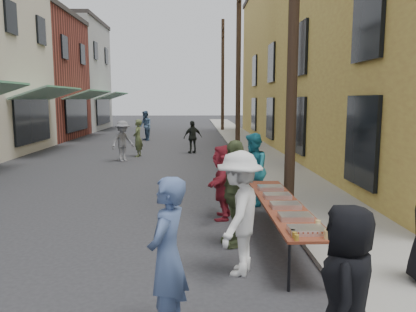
{
  "coord_description": "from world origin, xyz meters",
  "views": [
    {
      "loc": [
        1.99,
        -6.68,
        2.6
      ],
      "look_at": [
        2.29,
        2.63,
        1.3
      ],
      "focal_mm": 35.0,
      "sensor_mm": 36.0,
      "label": 1
    }
  ],
  "objects": [
    {
      "name": "ground",
      "position": [
        0.0,
        0.0,
        0.0
      ],
      "size": [
        120.0,
        120.0,
        0.0
      ],
      "primitive_type": "plane",
      "color": "#28282B",
      "rests_on": "ground"
    },
    {
      "name": "sidewalk",
      "position": [
        5.0,
        15.0,
        0.05
      ],
      "size": [
        2.2,
        60.0,
        0.1
      ],
      "primitive_type": "cube",
      "color": "gray",
      "rests_on": "ground"
    },
    {
      "name": "building_ochre",
      "position": [
        11.1,
        14.0,
        5.0
      ],
      "size": [
        10.0,
        28.0,
        10.0
      ],
      "primitive_type": "cube",
      "color": "#AD873E",
      "rests_on": "ground"
    },
    {
      "name": "utility_pole_near",
      "position": [
        4.3,
        3.0,
        4.5
      ],
      "size": [
        0.26,
        0.26,
        9.0
      ],
      "primitive_type": "cylinder",
      "color": "#2D2116",
      "rests_on": "ground"
    },
    {
      "name": "utility_pole_mid",
      "position": [
        4.3,
        15.0,
        4.5
      ],
      "size": [
        0.26,
        0.26,
        9.0
      ],
      "primitive_type": "cylinder",
      "color": "#2D2116",
      "rests_on": "ground"
    },
    {
      "name": "utility_pole_far",
      "position": [
        4.3,
        27.0,
        4.5
      ],
      "size": [
        0.26,
        0.26,
        9.0
      ],
      "primitive_type": "cylinder",
      "color": "#2D2116",
      "rests_on": "ground"
    },
    {
      "name": "serving_table",
      "position": [
        3.55,
        0.39,
        0.71
      ],
      "size": [
        0.7,
        4.0,
        0.75
      ],
      "color": "brown",
      "rests_on": "ground"
    },
    {
      "name": "catering_tray_sausage",
      "position": [
        3.55,
        -1.26,
        0.79
      ],
      "size": [
        0.5,
        0.33,
        0.08
      ],
      "primitive_type": "cube",
      "color": "maroon",
      "rests_on": "serving_table"
    },
    {
      "name": "catering_tray_foil_b",
      "position": [
        3.55,
        -0.61,
        0.79
      ],
      "size": [
        0.5,
        0.33,
        0.08
      ],
      "primitive_type": "cube",
      "color": "#B2B2B7",
      "rests_on": "serving_table"
    },
    {
      "name": "catering_tray_buns",
      "position": [
        3.55,
        0.09,
        0.79
      ],
      "size": [
        0.5,
        0.33,
        0.08
      ],
      "primitive_type": "cube",
      "color": "tan",
      "rests_on": "serving_table"
    },
    {
      "name": "catering_tray_foil_d",
      "position": [
        3.55,
        0.79,
        0.79
      ],
      "size": [
        0.5,
        0.33,
        0.08
      ],
      "primitive_type": "cube",
      "color": "#B2B2B7",
      "rests_on": "serving_table"
    },
    {
      "name": "catering_tray_buns_end",
      "position": [
        3.55,
        1.49,
        0.79
      ],
      "size": [
        0.5,
        0.33,
        0.08
      ],
      "primitive_type": "cube",
      "color": "tan",
      "rests_on": "serving_table"
    },
    {
      "name": "condiment_jar_a",
      "position": [
        3.33,
        -1.56,
        0.79
      ],
      "size": [
        0.07,
        0.07,
        0.08
      ],
      "primitive_type": "cylinder",
      "color": "#A57F26",
      "rests_on": "serving_table"
    },
    {
      "name": "condiment_jar_b",
      "position": [
        3.33,
        -1.46,
        0.79
      ],
      "size": [
        0.07,
        0.07,
        0.08
      ],
      "primitive_type": "cylinder",
      "color": "#A57F26",
      "rests_on": "serving_table"
    },
    {
      "name": "condiment_jar_c",
      "position": [
        3.33,
        -1.36,
        0.79
      ],
      "size": [
        0.07,
        0.07,
        0.08
      ],
      "primitive_type": "cylinder",
      "color": "#A57F26",
      "rests_on": "serving_table"
    },
    {
      "name": "cup_stack",
      "position": [
        3.75,
        -1.51,
        0.81
      ],
      "size": [
        0.08,
        0.08,
        0.12
      ],
      "primitive_type": "cylinder",
      "color": "tan",
      "rests_on": "serving_table"
    },
    {
      "name": "guest_front_a",
      "position": [
        3.4,
        -3.16,
        0.83
      ],
      "size": [
        0.81,
        0.96,
        1.66
      ],
      "primitive_type": "imported",
      "rotation": [
        0.0,
        0.0,
        -1.98
      ],
      "color": "black",
      "rests_on": "ground"
    },
    {
      "name": "guest_front_b",
      "position": [
        1.68,
        -2.41,
        0.89
      ],
      "size": [
        0.61,
        0.75,
        1.78
      ],
      "primitive_type": "imported",
      "rotation": [
        0.0,
        0.0,
        -1.89
      ],
      "color": "#475C8A",
      "rests_on": "ground"
    },
    {
      "name": "guest_front_c",
      "position": [
        3.4,
        3.04,
        0.9
      ],
      "size": [
        0.79,
        0.95,
        1.79
      ],
      "primitive_type": "imported",
      "rotation": [
        0.0,
        0.0,
        -1.7
      ],
      "color": "teal",
      "rests_on": "ground"
    },
    {
      "name": "guest_front_d",
      "position": [
        2.65,
        -0.86,
        0.93
      ],
      "size": [
        1.08,
        1.37,
        1.86
      ],
      "primitive_type": "imported",
      "rotation": [
        0.0,
        0.0,
        -1.94
      ],
      "color": "silver",
      "rests_on": "ground"
    },
    {
      "name": "guest_front_e",
      "position": [
        2.7,
        0.34,
        0.95
      ],
      "size": [
        0.68,
        1.19,
        1.9
      ],
      "primitive_type": "imported",
      "rotation": [
        0.0,
        0.0,
        -1.37
      ],
      "color": "#4A5732",
      "rests_on": "ground"
    },
    {
      "name": "guest_queue_back",
      "position": [
        2.6,
        1.99,
        0.81
      ],
      "size": [
        0.73,
        1.57,
        1.63
      ],
      "primitive_type": "imported",
      "rotation": [
        0.0,
        0.0,
        -1.74
      ],
      "color": "maroon",
      "rests_on": "ground"
    },
    {
      "name": "passerby_left",
      "position": [
        -1.05,
        10.42,
        0.86
      ],
      "size": [
        1.22,
        1.25,
        1.72
      ],
      "primitive_type": "imported",
      "rotation": [
        0.0,
        0.0,
        0.84
      ],
      "color": "slate",
      "rests_on": "ground"
    },
    {
      "name": "passerby_mid",
      "position": [
        1.89,
        12.89,
        0.79
      ],
      "size": [
        1.0,
        0.71,
        1.58
      ],
      "primitive_type": "imported",
      "rotation": [
        0.0,
        0.0,
        3.53
      ],
      "color": "black",
      "rests_on": "ground"
    },
    {
      "name": "passerby_right",
      "position": [
        -0.61,
        11.85,
        0.85
      ],
      "size": [
        0.47,
        0.66,
        1.71
      ],
      "primitive_type": "imported",
      "rotation": [
        0.0,
        0.0,
        4.61
      ],
      "color": "#4F5C35",
      "rests_on": "ground"
    },
    {
      "name": "passerby_far",
      "position": [
        -1.15,
        19.14,
        0.95
      ],
      "size": [
        1.05,
        1.14,
        1.9
      ],
      "primitive_type": "imported",
      "rotation": [
        0.0,
        0.0,
        5.17
      ],
      "color": "#456386",
      "rests_on": "ground"
    }
  ]
}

